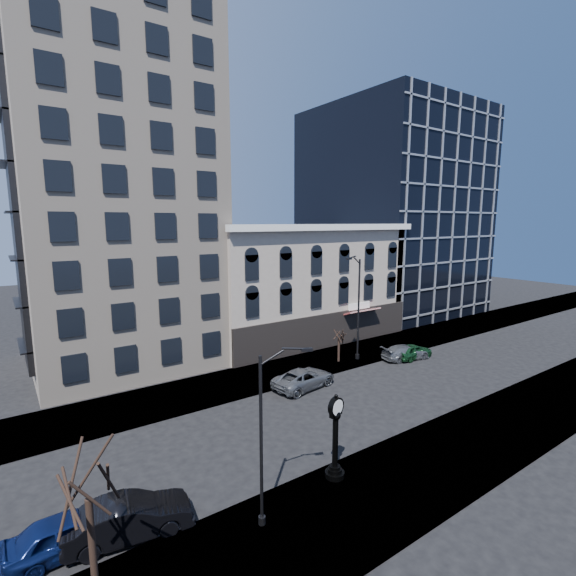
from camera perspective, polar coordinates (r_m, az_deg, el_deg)
ground at (r=28.28m, az=1.39°, el=-17.70°), size 160.00×160.00×0.00m
sidewalk_far at (r=34.46m, az=-6.71°, el=-12.58°), size 160.00×6.00×0.12m
sidewalk_near at (r=23.18m, az=14.37°, el=-24.38°), size 160.00×6.00×0.12m
cream_tower at (r=40.73m, az=-23.02°, el=17.67°), size 15.90×15.40×42.50m
victorian_row at (r=45.67m, az=1.73°, el=0.57°), size 22.60×11.19×12.50m
glass_office at (r=62.53m, az=14.00°, el=9.96°), size 20.00×20.15×28.00m
street_clock at (r=21.99m, az=6.48°, el=-19.96°), size 0.99×0.99×4.35m
street_lamp_near at (r=17.28m, az=-1.84°, el=-13.81°), size 1.91×0.97×7.81m
street_lamp_far at (r=37.54m, az=9.20°, el=1.00°), size 2.48×0.99×9.83m
bare_tree_near at (r=15.38m, az=-25.87°, el=-21.84°), size 3.81×3.81×6.54m
bare_tree_far at (r=38.16m, az=7.00°, el=-6.06°), size 2.10×2.10×3.60m
car_near_a at (r=20.64m, az=-27.84°, el=-27.47°), size 4.60×1.94×1.55m
car_near_b at (r=20.38m, az=-20.85°, el=-27.34°), size 5.20×2.53×1.64m
car_far_a at (r=33.02m, az=2.19°, el=-12.24°), size 5.65×3.23×1.48m
car_far_b at (r=40.85m, az=15.75°, el=-8.46°), size 4.96×2.81×1.36m
car_far_c at (r=41.26m, az=16.68°, el=-8.28°), size 4.16×1.74×1.41m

